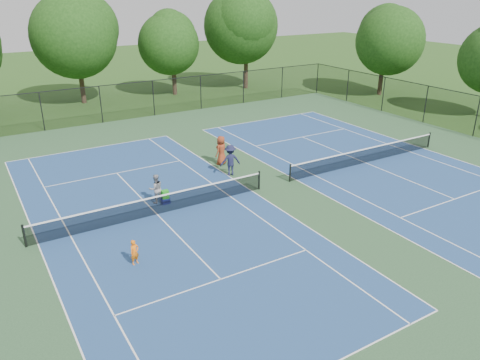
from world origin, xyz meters
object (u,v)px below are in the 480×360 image
tree_back_d (246,23)px  bystander_c (221,150)px  tree_back_c (172,39)px  child_player (135,252)px  ball_hopper (165,194)px  bystander_b (230,160)px  instructor (156,189)px  tree_side_e (386,36)px  ball_crate (166,201)px  tree_back_b (75,31)px

tree_back_d → bystander_c: bearing=-125.5°
tree_back_c → child_player: size_ratio=7.83×
child_player → ball_hopper: child_player is taller
child_player → bystander_b: 10.26m
tree_back_d → bystander_c: (-13.90, -19.50, -5.91)m
instructor → ball_hopper: bearing=136.8°
child_player → bystander_c: size_ratio=0.58×
tree_side_e → child_player: tree_side_e is taller
tree_back_c → ball_hopper: size_ratio=19.55×
tree_back_c → bystander_b: bearing=-105.8°
tree_side_e → instructor: tree_side_e is taller
child_player → bystander_c: 11.80m
bystander_b → instructor: bearing=26.9°
tree_side_e → ball_crate: bearing=-155.9°
instructor → bystander_b: size_ratio=0.83×
tree_back_d → bystander_b: bearing=-123.9°
tree_side_e → ball_crate: tree_side_e is taller
tree_back_c → ball_crate: bearing=-114.9°
tree_back_b → instructor: 25.49m
bystander_b → bystander_c: (0.43, 1.85, -0.01)m
tree_back_d → bystander_b: tree_back_d is taller
tree_back_b → child_player: tree_back_b is taller
tree_side_e → child_player: 37.28m
ball_crate → ball_hopper: size_ratio=0.96×
tree_back_d → tree_back_b: bearing=173.3°
bystander_b → tree_back_d: bearing=-111.5°
tree_back_b → bystander_c: (3.10, -21.50, -5.68)m
tree_back_d → tree_back_c: bearing=172.9°
tree_back_c → child_player: (-14.39, -28.68, -4.94)m
tree_back_c → instructor: 26.75m
tree_back_b → tree_back_d: tree_back_d is taller
tree_back_c → tree_back_d: size_ratio=0.81×
tree_back_d → ball_hopper: (-19.14, -23.04, -6.31)m
bystander_b → ball_crate: bearing=31.6°
tree_back_d → ball_hopper: bearing=-129.7°
ball_hopper → tree_side_e: bearing=24.1°
tree_back_d → tree_side_e: (10.00, -10.00, -1.02)m
tree_back_b → tree_back_d: (17.00, -2.00, 0.23)m
bystander_b → bystander_c: bystander_b is taller
tree_back_c → bystander_b: size_ratio=4.51×
child_player → bystander_c: (8.49, 8.18, 0.38)m
tree_back_c → ball_crate: (-11.14, -24.04, -5.33)m
tree_back_c → bystander_c: size_ratio=4.58×
instructor → ball_crate: instructor is taller
tree_back_d → tree_side_e: 14.18m
ball_hopper → tree_back_d: bearing=50.3°
bystander_b → tree_back_c: bearing=-93.5°
child_player → ball_crate: 5.68m
tree_back_c → bystander_c: 21.81m
tree_back_c → tree_back_d: bearing=-7.1°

